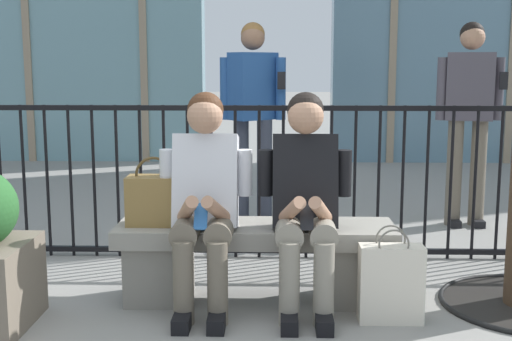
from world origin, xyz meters
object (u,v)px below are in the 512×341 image
object	(u,v)px
stone_bench	(256,255)
bystander_at_railing	(253,108)
seated_person_companion	(305,195)
bystander_further_back	(469,108)
handbag_on_bench	(154,199)
shopping_bag	(391,283)
seated_person_with_phone	(205,195)

from	to	relation	value
stone_bench	bystander_at_railing	size ratio (longest dim) A/B	0.94
seated_person_companion	bystander_further_back	bearing A→B (deg)	54.39
seated_person_companion	handbag_on_bench	size ratio (longest dim) A/B	3.07
stone_bench	shopping_bag	xyz separation A→B (m)	(0.73, -0.31, -0.06)
handbag_on_bench	shopping_bag	bearing A→B (deg)	-13.01
handbag_on_bench	bystander_at_railing	distance (m)	2.03
bystander_at_railing	handbag_on_bench	bearing A→B (deg)	-104.62
seated_person_companion	handbag_on_bench	bearing A→B (deg)	172.13
shopping_bag	bystander_at_railing	size ratio (longest dim) A/B	0.30
stone_bench	bystander_further_back	bearing A→B (deg)	47.67
seated_person_with_phone	seated_person_companion	distance (m)	0.56
handbag_on_bench	shopping_bag	world-z (taller)	handbag_on_bench
bystander_at_railing	bystander_further_back	world-z (taller)	same
seated_person_companion	bystander_further_back	world-z (taller)	bystander_further_back
bystander_at_railing	bystander_further_back	size ratio (longest dim) A/B	1.00
bystander_at_railing	bystander_further_back	xyz separation A→B (m)	(1.81, -0.01, 0.00)
shopping_bag	bystander_at_railing	bearing A→B (deg)	109.99
handbag_on_bench	bystander_at_railing	world-z (taller)	bystander_at_railing
seated_person_with_phone	seated_person_companion	bearing A→B (deg)	0.00
seated_person_companion	bystander_at_railing	size ratio (longest dim) A/B	0.71
seated_person_companion	stone_bench	bearing A→B (deg)	155.19
seated_person_with_phone	seated_person_companion	world-z (taller)	same
seated_person_companion	shopping_bag	distance (m)	0.65
shopping_bag	bystander_at_railing	world-z (taller)	bystander_at_railing
seated_person_companion	seated_person_with_phone	bearing A→B (deg)	180.00
seated_person_companion	shopping_bag	world-z (taller)	seated_person_companion
shopping_bag	bystander_further_back	world-z (taller)	bystander_further_back
handbag_on_bench	seated_person_with_phone	bearing A→B (deg)	-21.48
seated_person_with_phone	seated_person_companion	xyz separation A→B (m)	(0.56, 0.00, 0.00)
bystander_at_railing	seated_person_with_phone	bearing A→B (deg)	-95.59
seated_person_with_phone	bystander_further_back	world-z (taller)	bystander_further_back
seated_person_with_phone	handbag_on_bench	size ratio (longest dim) A/B	3.07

